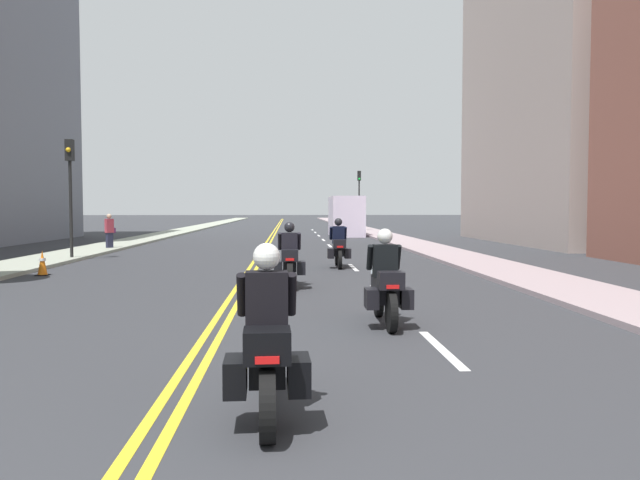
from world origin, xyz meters
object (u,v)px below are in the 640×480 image
(traffic_cone_1, at_px, (42,263))
(parked_truck, at_px, (345,218))
(motorcycle_0, at_px, (267,349))
(motorcycle_1, at_px, (386,286))
(pedestrian_0, at_px, (109,231))
(traffic_light_near, at_px, (70,177))
(traffic_light_far, at_px, (359,190))
(motorcycle_2, at_px, (290,261))
(motorcycle_3, at_px, (339,247))

(traffic_cone_1, xyz_separation_m, parked_truck, (11.27, 26.05, 0.91))
(motorcycle_0, bearing_deg, motorcycle_1, 65.71)
(pedestrian_0, bearing_deg, traffic_cone_1, -128.44)
(traffic_light_near, bearing_deg, motorcycle_1, -54.12)
(motorcycle_0, xyz_separation_m, traffic_light_far, (6.06, 45.95, 2.82))
(motorcycle_2, relative_size, traffic_cone_1, 3.02)
(motorcycle_1, relative_size, motorcycle_2, 0.96)
(motorcycle_3, distance_m, traffic_light_far, 31.59)
(motorcycle_1, bearing_deg, traffic_light_far, 84.46)
(motorcycle_0, height_order, motorcycle_2, motorcycle_0)
(motorcycle_1, bearing_deg, pedestrian_0, 117.76)
(traffic_light_near, relative_size, parked_truck, 0.70)
(motorcycle_1, xyz_separation_m, motorcycle_2, (-1.61, 5.15, -0.01))
(motorcycle_2, relative_size, motorcycle_3, 1.06)
(motorcycle_0, relative_size, motorcycle_1, 1.03)
(motorcycle_0, distance_m, traffic_light_far, 46.43)
(motorcycle_0, xyz_separation_m, parked_truck, (4.26, 38.78, 0.63))
(traffic_light_far, height_order, pedestrian_0, traffic_light_far)
(traffic_light_far, bearing_deg, parked_truck, -104.09)
(motorcycle_0, relative_size, traffic_light_near, 0.49)
(motorcycle_0, height_order, traffic_light_near, traffic_light_near)
(motorcycle_2, distance_m, traffic_light_near, 12.07)
(motorcycle_0, relative_size, traffic_light_far, 0.44)
(motorcycle_3, bearing_deg, traffic_cone_1, -166.36)
(traffic_light_far, bearing_deg, pedestrian_0, -122.78)
(motorcycle_1, xyz_separation_m, traffic_light_near, (-9.84, 13.61, 2.49))
(motorcycle_3, xyz_separation_m, traffic_light_near, (-9.87, 3.35, 2.48))
(motorcycle_3, bearing_deg, motorcycle_2, -107.04)
(traffic_light_near, bearing_deg, parked_truck, 59.28)
(motorcycle_3, xyz_separation_m, traffic_cone_1, (-8.87, -2.04, -0.30))
(traffic_cone_1, bearing_deg, parked_truck, 66.60)
(motorcycle_2, relative_size, pedestrian_0, 1.31)
(motorcycle_0, bearing_deg, motorcycle_2, 86.51)
(traffic_cone_1, height_order, traffic_light_far, traffic_light_far)
(pedestrian_0, xyz_separation_m, parked_truck, (12.46, 14.98, 0.39))
(motorcycle_0, bearing_deg, pedestrian_0, 106.84)
(motorcycle_1, relative_size, parked_truck, 0.33)
(motorcycle_2, bearing_deg, traffic_cone_1, 156.44)
(motorcycle_0, distance_m, parked_truck, 39.01)
(motorcycle_0, distance_m, traffic_cone_1, 14.54)
(motorcycle_2, bearing_deg, motorcycle_3, 71.71)
(traffic_cone_1, relative_size, traffic_light_near, 0.16)
(parked_truck, bearing_deg, motorcycle_1, -94.05)
(motorcycle_2, xyz_separation_m, traffic_light_near, (-8.24, 8.46, 2.50))
(pedestrian_0, bearing_deg, traffic_light_far, 12.67)
(motorcycle_3, height_order, pedestrian_0, pedestrian_0)
(motorcycle_2, distance_m, pedestrian_0, 16.46)
(motorcycle_1, height_order, traffic_cone_1, motorcycle_1)
(motorcycle_1, distance_m, pedestrian_0, 21.74)
(motorcycle_3, distance_m, traffic_cone_1, 9.11)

